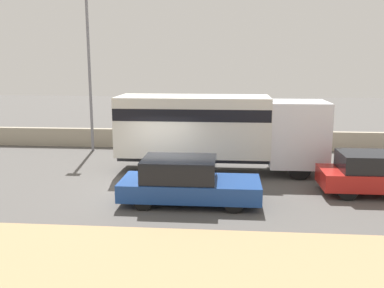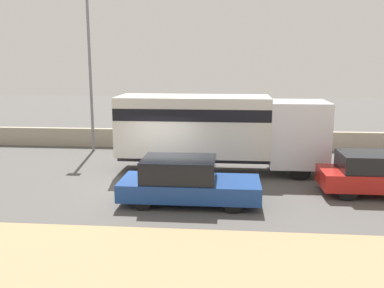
{
  "view_description": "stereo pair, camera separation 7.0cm",
  "coord_description": "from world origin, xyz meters",
  "px_view_note": "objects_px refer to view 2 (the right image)",
  "views": [
    {
      "loc": [
        2.53,
        -14.51,
        4.56
      ],
      "look_at": [
        1.21,
        0.77,
        1.55
      ],
      "focal_mm": 40.0,
      "sensor_mm": 36.0,
      "label": 1
    },
    {
      "loc": [
        2.6,
        -14.5,
        4.56
      ],
      "look_at": [
        1.21,
        0.77,
        1.55
      ],
      "focal_mm": 40.0,
      "sensor_mm": 36.0,
      "label": 2
    }
  ],
  "objects_px": {
    "street_lamp": "(90,63)",
    "box_truck": "(218,127)",
    "car_sedan_second": "(376,174)",
    "car_hatchback": "(186,181)"
  },
  "relations": [
    {
      "from": "street_lamp",
      "to": "box_truck",
      "type": "distance_m",
      "value": 7.88
    },
    {
      "from": "car_sedan_second",
      "to": "car_hatchback",
      "type": "bearing_deg",
      "value": -166.97
    },
    {
      "from": "street_lamp",
      "to": "car_hatchback",
      "type": "bearing_deg",
      "value": -54.15
    },
    {
      "from": "street_lamp",
      "to": "car_hatchback",
      "type": "xyz_separation_m",
      "value": [
        5.6,
        -7.75,
        -3.73
      ]
    },
    {
      "from": "car_hatchback",
      "to": "street_lamp",
      "type": "bearing_deg",
      "value": 125.85
    },
    {
      "from": "street_lamp",
      "to": "box_truck",
      "type": "relative_size",
      "value": 0.92
    },
    {
      "from": "street_lamp",
      "to": "car_sedan_second",
      "type": "xyz_separation_m",
      "value": [
        12.0,
        -6.28,
        -3.72
      ]
    },
    {
      "from": "box_truck",
      "to": "car_hatchback",
      "type": "bearing_deg",
      "value": -102.06
    },
    {
      "from": "box_truck",
      "to": "car_sedan_second",
      "type": "xyz_separation_m",
      "value": [
        5.52,
        -2.6,
        -1.15
      ]
    },
    {
      "from": "car_hatchback",
      "to": "car_sedan_second",
      "type": "bearing_deg",
      "value": 13.03
    }
  ]
}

